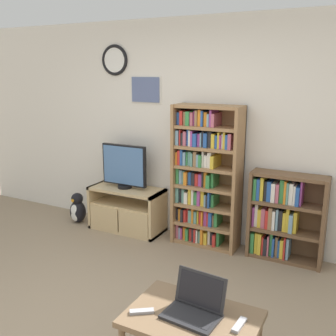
# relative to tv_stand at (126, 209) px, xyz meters

# --- Properties ---
(wall_back) EXTENTS (7.15, 0.09, 2.60)m
(wall_back) POSITION_rel_tv_stand_xyz_m (0.92, 0.28, 1.02)
(wall_back) COLOR silver
(wall_back) RESTS_ON ground_plane
(tv_stand) EXTENTS (0.95, 0.42, 0.56)m
(tv_stand) POSITION_rel_tv_stand_xyz_m (0.00, 0.00, 0.00)
(tv_stand) COLOR tan
(tv_stand) RESTS_ON ground_plane
(television) EXTENTS (0.62, 0.18, 0.55)m
(television) POSITION_rel_tv_stand_xyz_m (-0.02, 0.01, 0.55)
(television) COLOR black
(television) RESTS_ON tv_stand
(bookshelf_tall) EXTENTS (0.78, 0.32, 1.64)m
(bookshelf_tall) POSITION_rel_tv_stand_xyz_m (1.02, 0.09, 0.54)
(bookshelf_tall) COLOR #9E754C
(bookshelf_tall) RESTS_ON ground_plane
(bookshelf_short) EXTENTS (0.79, 0.27, 0.96)m
(bookshelf_short) POSITION_rel_tv_stand_xyz_m (1.91, 0.12, 0.20)
(bookshelf_short) COLOR brown
(bookshelf_short) RESTS_ON ground_plane
(coffee_table) EXTENTS (0.85, 0.58, 0.45)m
(coffee_table) POSITION_rel_tv_stand_xyz_m (1.77, -1.90, 0.12)
(coffee_table) COLOR brown
(coffee_table) RESTS_ON ground_plane
(laptop) EXTENTS (0.38, 0.31, 0.26)m
(laptop) POSITION_rel_tv_stand_xyz_m (1.78, -1.87, 0.23)
(laptop) COLOR #232326
(laptop) RESTS_ON coffee_table
(remote_near_laptop) EXTENTS (0.16, 0.13, 0.02)m
(remote_near_laptop) POSITION_rel_tv_stand_xyz_m (1.46, -2.02, 0.18)
(remote_near_laptop) COLOR #99999E
(remote_near_laptop) RESTS_ON coffee_table
(remote_far_from_laptop) EXTENTS (0.06, 0.16, 0.02)m
(remote_far_from_laptop) POSITION_rel_tv_stand_xyz_m (2.07, -1.86, 0.18)
(remote_far_from_laptop) COLOR #99999E
(remote_far_from_laptop) RESTS_ON coffee_table
(penguin_figurine) EXTENTS (0.22, 0.20, 0.41)m
(penguin_figurine) POSITION_rel_tv_stand_xyz_m (-0.73, -0.10, -0.09)
(penguin_figurine) COLOR black
(penguin_figurine) RESTS_ON ground_plane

